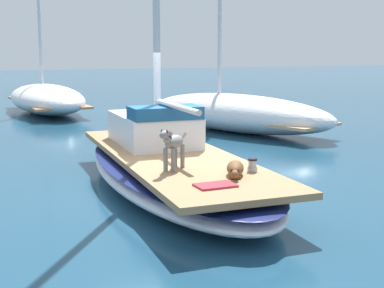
{
  "coord_description": "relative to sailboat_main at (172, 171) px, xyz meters",
  "views": [
    {
      "loc": [
        -3.23,
        -9.31,
        2.58
      ],
      "look_at": [
        0.0,
        -1.0,
        1.01
      ],
      "focal_mm": 50.99,
      "sensor_mm": 36.0,
      "label": 1
    }
  ],
  "objects": [
    {
      "name": "deck_towel",
      "position": [
        -0.22,
        -2.48,
        0.34
      ],
      "size": [
        0.58,
        0.39,
        0.03
      ],
      "primitive_type": "cube",
      "rotation": [
        0.0,
        0.0,
        0.05
      ],
      "color": "#C6333D",
      "rests_on": "sailboat_main"
    },
    {
      "name": "sailboat_main",
      "position": [
        0.0,
        0.0,
        0.0
      ],
      "size": [
        2.58,
        7.26,
        0.66
      ],
      "color": "white",
      "rests_on": "ground"
    },
    {
      "name": "dog_brown",
      "position": [
        0.32,
        -1.99,
        0.43
      ],
      "size": [
        0.52,
        0.89,
        0.22
      ],
      "color": "brown",
      "rests_on": "sailboat_main"
    },
    {
      "name": "deck_winch",
      "position": [
        0.7,
        -1.83,
        0.42
      ],
      "size": [
        0.16,
        0.16,
        0.21
      ],
      "color": "#B7B7BC",
      "rests_on": "sailboat_main"
    },
    {
      "name": "ground_plane",
      "position": [
        0.0,
        0.0,
        -0.34
      ],
      "size": [
        120.0,
        120.0,
        0.0
      ],
      "primitive_type": "plane",
      "color": "navy"
    },
    {
      "name": "moored_boat_far_astern",
      "position": [
        -0.75,
        13.22,
        0.27
      ],
      "size": [
        3.26,
        6.97,
        7.48
      ],
      "color": "white",
      "rests_on": "ground"
    },
    {
      "name": "dog_grey",
      "position": [
        -0.43,
        -1.26,
        0.75
      ],
      "size": [
        0.71,
        0.73,
        0.7
      ],
      "color": "gray",
      "rests_on": "sailboat_main"
    },
    {
      "name": "cabin_house",
      "position": [
        0.01,
        1.12,
        0.67
      ],
      "size": [
        1.42,
        2.23,
        0.84
      ],
      "color": "silver",
      "rests_on": "sailboat_main"
    },
    {
      "name": "moored_boat_starboard_side",
      "position": [
        4.23,
        6.06,
        0.28
      ],
      "size": [
        4.95,
        7.44,
        8.17
      ],
      "color": "white",
      "rests_on": "ground"
    }
  ]
}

